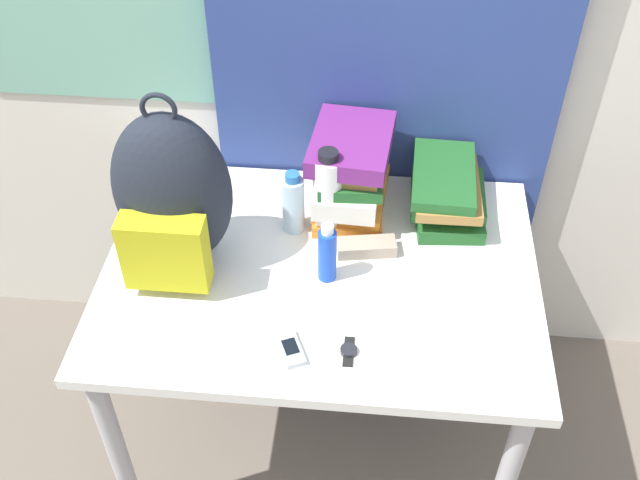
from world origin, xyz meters
name	(u,v)px	position (x,y,z in m)	size (l,w,h in m)	color
desk	(320,294)	(0.00, 0.40, 0.63)	(1.09, 0.79, 0.72)	silver
backpack	(172,196)	(-0.35, 0.40, 0.92)	(0.29, 0.26, 0.48)	#1E232D
book_stack_left	(350,174)	(0.06, 0.64, 0.84)	(0.22, 0.30, 0.23)	orange
book_stack_center	(447,193)	(0.32, 0.64, 0.79)	(0.20, 0.29, 0.14)	#1E5623
water_bottle	(293,203)	(-0.08, 0.54, 0.80)	(0.06, 0.06, 0.18)	silver
sports_bottle	(328,194)	(0.01, 0.55, 0.84)	(0.08, 0.08, 0.25)	white
sunscreen_bottle	(327,254)	(0.02, 0.37, 0.80)	(0.05, 0.05, 0.17)	blue
cell_phone	(291,349)	(-0.04, 0.13, 0.73)	(0.08, 0.11, 0.02)	#B7BCC6
sunglasses_case	(366,247)	(0.11, 0.47, 0.74)	(0.16, 0.08, 0.04)	gray
wristwatch	(349,351)	(0.09, 0.14, 0.72)	(0.04, 0.08, 0.01)	black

